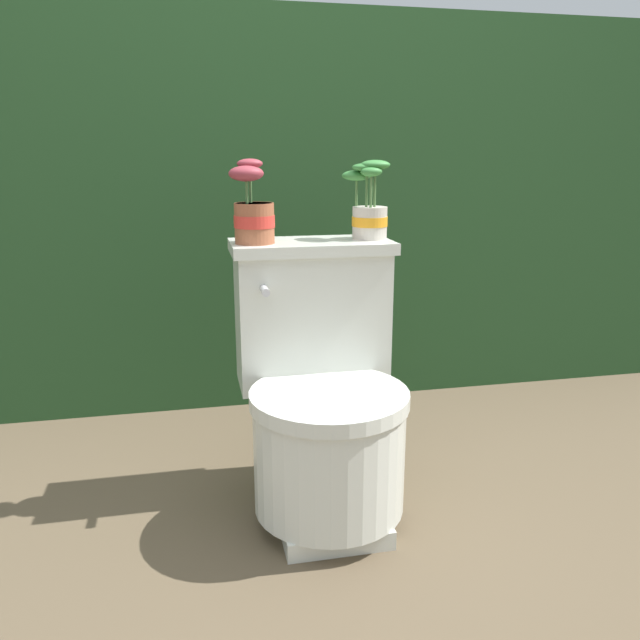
{
  "coord_description": "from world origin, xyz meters",
  "views": [
    {
      "loc": [
        -0.28,
        -1.4,
        0.93
      ],
      "look_at": [
        0.04,
        0.11,
        0.52
      ],
      "focal_mm": 35.0,
      "sensor_mm": 36.0,
      "label": 1
    }
  ],
  "objects": [
    {
      "name": "toilet",
      "position": [
        0.04,
        0.08,
        0.31
      ],
      "size": [
        0.43,
        0.54,
        0.71
      ],
      "color": "silver",
      "rests_on": "ground"
    },
    {
      "name": "hedge_backdrop",
      "position": [
        0.0,
        1.36,
        0.71
      ],
      "size": [
        3.47,
        1.05,
        1.42
      ],
      "color": "#234723",
      "rests_on": "ground"
    },
    {
      "name": "ground_plane",
      "position": [
        0.0,
        0.0,
        0.0
      ],
      "size": [
        12.0,
        12.0,
        0.0
      ],
      "primitive_type": "plane",
      "color": "brown"
    },
    {
      "name": "potted_plant_left",
      "position": [
        -0.11,
        0.21,
        0.78
      ],
      "size": [
        0.12,
        0.11,
        0.21
      ],
      "color": "#9E5638",
      "rests_on": "toilet"
    },
    {
      "name": "potted_plant_midleft",
      "position": [
        0.2,
        0.23,
        0.79
      ],
      "size": [
        0.12,
        0.1,
        0.21
      ],
      "color": "beige",
      "rests_on": "toilet"
    }
  ]
}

